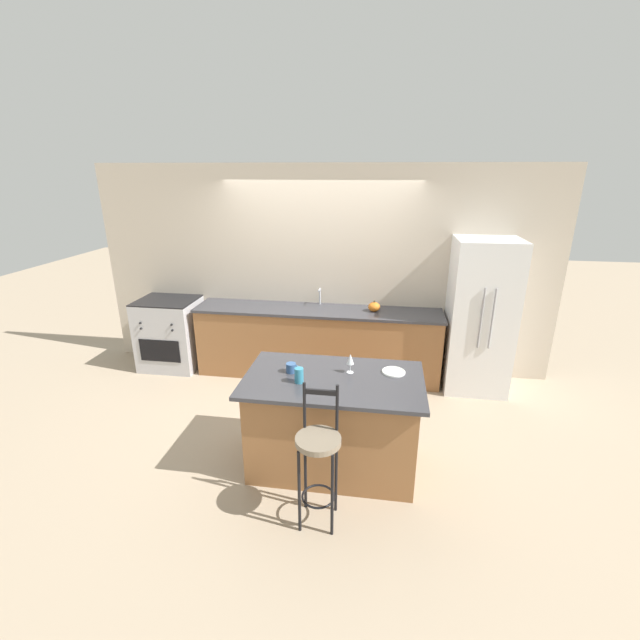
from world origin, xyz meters
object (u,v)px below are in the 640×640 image
object	(u,v)px
oven_range	(171,333)
bar_stool_near	(318,454)
refrigerator	(480,317)
wine_glass	(350,359)
dinner_plate	(394,372)
tumbler_cup	(299,375)
coffee_mug	(291,368)
pumpkin_decoration	(374,307)

from	to	relation	value
oven_range	bar_stool_near	distance (m)	3.50
refrigerator	wine_glass	xyz separation A→B (m)	(-1.43, -1.66, 0.09)
oven_range	dinner_plate	xyz separation A→B (m)	(3.00, -1.61, 0.43)
wine_glass	tumbler_cup	size ratio (longest dim) A/B	1.36
coffee_mug	pumpkin_decoration	distance (m)	1.92
refrigerator	dinner_plate	distance (m)	1.92
tumbler_cup	bar_stool_near	bearing A→B (deg)	-65.60
dinner_plate	pumpkin_decoration	bearing A→B (deg)	97.86
refrigerator	dinner_plate	bearing A→B (deg)	-123.01
bar_stool_near	dinner_plate	distance (m)	1.07
tumbler_cup	pumpkin_decoration	world-z (taller)	pumpkin_decoration
dinner_plate	wine_glass	world-z (taller)	wine_glass
coffee_mug	bar_stool_near	bearing A→B (deg)	-64.00
oven_range	dinner_plate	world-z (taller)	oven_range
tumbler_cup	refrigerator	bearing A→B (deg)	46.13
bar_stool_near	tumbler_cup	world-z (taller)	bar_stool_near
coffee_mug	pumpkin_decoration	bearing A→B (deg)	69.33
coffee_mug	tumbler_cup	size ratio (longest dim) A/B	0.89
oven_range	tumbler_cup	size ratio (longest dim) A/B	7.24
bar_stool_near	pumpkin_decoration	bearing A→B (deg)	82.88
oven_range	coffee_mug	size ratio (longest dim) A/B	8.15
refrigerator	wine_glass	distance (m)	2.20
bar_stool_near	coffee_mug	size ratio (longest dim) A/B	9.63
oven_range	pumpkin_decoration	world-z (taller)	pumpkin_decoration
oven_range	wine_glass	distance (m)	3.15
coffee_mug	pumpkin_decoration	size ratio (longest dim) A/B	0.79
bar_stool_near	dinner_plate	xyz separation A→B (m)	(0.55, 0.87, 0.30)
wine_glass	coffee_mug	world-z (taller)	wine_glass
dinner_plate	oven_range	bearing A→B (deg)	151.75
oven_range	coffee_mug	xyz separation A→B (m)	(2.10, -1.74, 0.46)
dinner_plate	tumbler_cup	size ratio (longest dim) A/B	1.58
tumbler_cup	oven_range	bearing A→B (deg)	138.85
pumpkin_decoration	bar_stool_near	bearing A→B (deg)	-97.12
oven_range	tumbler_cup	distance (m)	2.97
bar_stool_near	coffee_mug	distance (m)	0.89
refrigerator	tumbler_cup	distance (m)	2.66
oven_range	tumbler_cup	xyz separation A→B (m)	(2.20, -1.92, 0.49)
wine_glass	coffee_mug	distance (m)	0.53
dinner_plate	wine_glass	size ratio (longest dim) A/B	1.16
dinner_plate	pumpkin_decoration	world-z (taller)	pumpkin_decoration
refrigerator	bar_stool_near	distance (m)	2.96
oven_range	wine_glass	size ratio (longest dim) A/B	5.31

